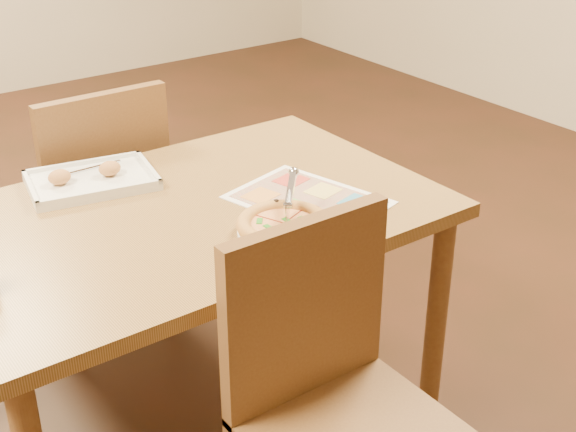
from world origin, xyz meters
TOP-DOWN VIEW (x-y plane):
  - dining_table at (0.00, 0.00)m, footprint 1.30×0.85m
  - chair_near at (0.00, -0.60)m, footprint 0.42×0.42m
  - chair_far at (-0.00, 0.60)m, footprint 0.42×0.42m
  - plate at (0.13, -0.26)m, footprint 0.33×0.33m
  - pizza at (0.13, -0.26)m, footprint 0.24×0.24m
  - pizza_cutter at (0.17, -0.22)m, footprint 0.11×0.12m
  - appetizer_tray at (-0.14, 0.29)m, footprint 0.38×0.29m
  - menu at (0.29, -0.14)m, footprint 0.37×0.45m

SIDE VIEW (x-z plane):
  - chair_near at x=0.00m, z-range 0.33..0.80m
  - chair_far at x=0.00m, z-range 0.33..0.80m
  - dining_table at x=0.00m, z-range 0.27..0.99m
  - menu at x=0.29m, z-range 0.72..0.72m
  - plate at x=0.13m, z-range 0.72..0.73m
  - appetizer_tray at x=-0.14m, z-range 0.70..0.76m
  - pizza at x=0.13m, z-range 0.73..0.76m
  - pizza_cutter at x=0.17m, z-range 0.76..0.85m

